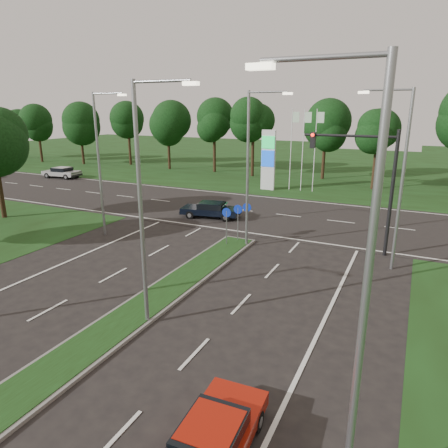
% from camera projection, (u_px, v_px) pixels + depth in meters
% --- Properties ---
extents(verge_far, '(160.00, 50.00, 0.02)m').
position_uv_depth(verge_far, '(345.00, 165.00, 58.29)').
color(verge_far, black).
rests_on(verge_far, ground).
extents(cross_road, '(160.00, 12.00, 0.02)m').
position_uv_depth(cross_road, '(276.00, 214.00, 31.51)').
color(cross_road, black).
rests_on(cross_road, ground).
extents(median_kerb, '(2.00, 26.00, 0.12)m').
position_uv_depth(median_kerb, '(95.00, 342.00, 14.21)').
color(median_kerb, slate).
rests_on(median_kerb, ground).
extents(streetlight_median_near, '(2.53, 0.22, 9.00)m').
position_uv_depth(streetlight_median_near, '(144.00, 196.00, 14.11)').
color(streetlight_median_near, gray).
rests_on(streetlight_median_near, ground).
extents(streetlight_median_far, '(2.53, 0.22, 9.00)m').
position_uv_depth(streetlight_median_far, '(251.00, 163.00, 22.75)').
color(streetlight_median_far, gray).
rests_on(streetlight_median_far, ground).
extents(streetlight_left_far, '(2.53, 0.22, 9.00)m').
position_uv_depth(streetlight_left_far, '(101.00, 158.00, 24.92)').
color(streetlight_left_far, gray).
rests_on(streetlight_left_far, ground).
extents(streetlight_right_far, '(2.53, 0.22, 9.00)m').
position_uv_depth(streetlight_right_far, '(399.00, 172.00, 19.49)').
color(streetlight_right_far, gray).
rests_on(streetlight_right_far, ground).
extents(streetlight_right_near, '(2.53, 0.22, 9.00)m').
position_uv_depth(streetlight_right_near, '(356.00, 277.00, 7.39)').
color(streetlight_right_near, gray).
rests_on(streetlight_right_near, ground).
extents(traffic_signal, '(5.10, 0.42, 7.00)m').
position_uv_depth(traffic_signal, '(368.00, 172.00, 22.01)').
color(traffic_signal, black).
rests_on(traffic_signal, ground).
extents(median_signs, '(1.16, 1.76, 2.38)m').
position_uv_depth(median_signs, '(237.00, 216.00, 24.46)').
color(median_signs, gray).
rests_on(median_signs, ground).
extents(gas_pylon, '(5.80, 1.26, 8.00)m').
position_uv_depth(gas_pylon, '(270.00, 158.00, 40.01)').
color(gas_pylon, silver).
rests_on(gas_pylon, ground).
extents(treeline_far, '(6.00, 6.00, 9.90)m').
position_uv_depth(treeline_far, '(327.00, 120.00, 43.31)').
color(treeline_far, black).
rests_on(treeline_far, ground).
extents(red_sedan, '(1.81, 3.99, 1.08)m').
position_uv_depth(red_sedan, '(212.00, 440.00, 9.39)').
color(red_sedan, '#A11608').
rests_on(red_sedan, ground).
extents(navy_sedan, '(4.61, 2.55, 1.20)m').
position_uv_depth(navy_sedan, '(211.00, 209.00, 30.36)').
color(navy_sedan, black).
rests_on(navy_sedan, ground).
extents(far_car_a, '(4.59, 2.24, 1.29)m').
position_uv_depth(far_car_a, '(62.00, 172.00, 47.59)').
color(far_car_a, '#A6A6A6').
rests_on(far_car_a, ground).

